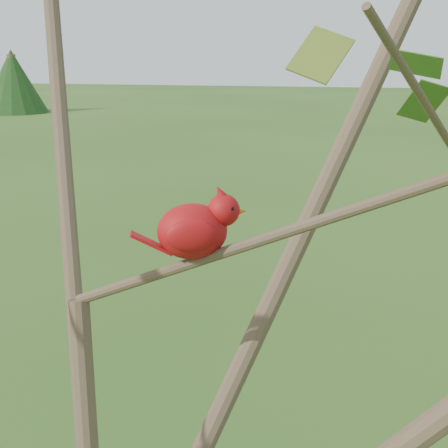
% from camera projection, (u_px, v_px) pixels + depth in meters
% --- Properties ---
extents(crabapple_tree, '(2.35, 2.05, 2.95)m').
position_uv_depth(crabapple_tree, '(87.00, 223.00, 0.98)').
color(crabapple_tree, '#412F23').
rests_on(crabapple_tree, ground).
extents(cardinal, '(0.18, 0.12, 0.13)m').
position_uv_depth(cardinal, '(196.00, 228.00, 1.07)').
color(cardinal, '#9F0D10').
rests_on(cardinal, ground).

